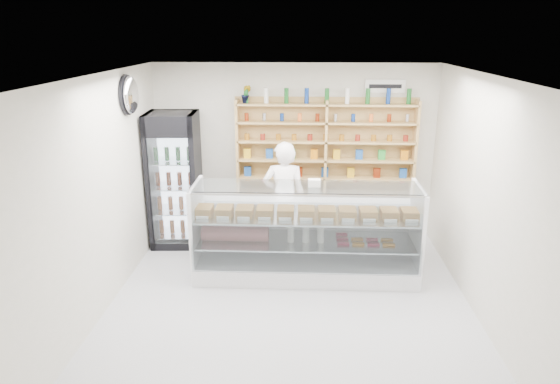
{
  "coord_description": "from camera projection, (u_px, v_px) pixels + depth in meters",
  "views": [
    {
      "loc": [
        0.13,
        -5.43,
        3.26
      ],
      "look_at": [
        -0.16,
        0.9,
        1.21
      ],
      "focal_mm": 32.0,
      "sensor_mm": 36.0,
      "label": 1
    }
  ],
  "objects": [
    {
      "name": "shop_worker",
      "position": [
        284.0,
        199.0,
        7.43
      ],
      "size": [
        0.64,
        0.42,
        1.75
      ],
      "primitive_type": "imported",
      "rotation": [
        0.0,
        0.0,
        3.14
      ],
      "color": "white",
      "rests_on": "floor"
    },
    {
      "name": "potted_plant",
      "position": [
        246.0,
        94.0,
        7.71
      ],
      "size": [
        0.16,
        0.13,
        0.28
      ],
      "primitive_type": "imported",
      "rotation": [
        0.0,
        0.0,
        -0.05
      ],
      "color": "#1E6626",
      "rests_on": "wall_shelving"
    },
    {
      "name": "display_counter",
      "position": [
        305.0,
        251.0,
        6.91
      ],
      "size": [
        3.03,
        0.91,
        1.32
      ],
      "color": "white",
      "rests_on": "floor"
    },
    {
      "name": "wall_sign",
      "position": [
        385.0,
        86.0,
        7.71
      ],
      "size": [
        0.62,
        0.03,
        0.2
      ],
      "primitive_type": "cube",
      "color": "white",
      "rests_on": "back_wall"
    },
    {
      "name": "wall_shelving",
      "position": [
        326.0,
        142.0,
        7.89
      ],
      "size": [
        2.84,
        0.28,
        1.33
      ],
      "color": "tan",
      "rests_on": "back_wall"
    },
    {
      "name": "security_mirror",
      "position": [
        131.0,
        95.0,
        6.66
      ],
      "size": [
        0.15,
        0.5,
        0.5
      ],
      "primitive_type": "ellipsoid",
      "color": "silver",
      "rests_on": "left_wall"
    },
    {
      "name": "drinks_cooler",
      "position": [
        175.0,
        180.0,
        7.78
      ],
      "size": [
        0.79,
        0.78,
        2.1
      ],
      "rotation": [
        0.0,
        0.0,
        0.05
      ],
      "color": "black",
      "rests_on": "floor"
    },
    {
      "name": "room",
      "position": [
        290.0,
        201.0,
        5.74
      ],
      "size": [
        5.0,
        5.0,
        5.0
      ],
      "color": "#B3B3B8",
      "rests_on": "ground"
    }
  ]
}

